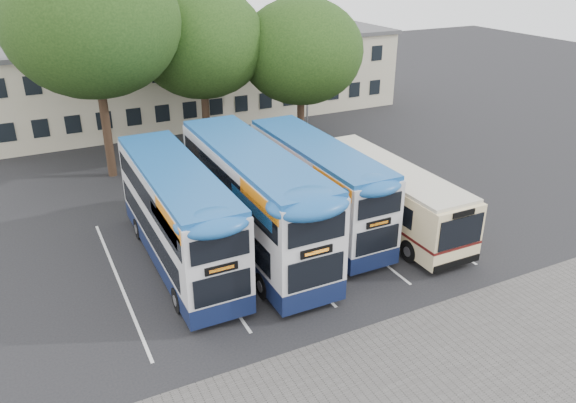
# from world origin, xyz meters

# --- Properties ---
(ground) EXTENTS (120.00, 120.00, 0.00)m
(ground) POSITION_xyz_m (0.00, 0.00, 0.00)
(ground) COLOR black
(ground) RESTS_ON ground
(paving_strip) EXTENTS (40.00, 6.00, 0.01)m
(paving_strip) POSITION_xyz_m (-2.00, -5.00, 0.01)
(paving_strip) COLOR #595654
(paving_strip) RESTS_ON ground
(bay_lines) EXTENTS (14.12, 11.00, 0.01)m
(bay_lines) POSITION_xyz_m (-3.75, 5.00, 0.01)
(bay_lines) COLOR silver
(bay_lines) RESTS_ON ground
(depot_building) EXTENTS (32.40, 8.40, 6.20)m
(depot_building) POSITION_xyz_m (0.00, 26.99, 3.15)
(depot_building) COLOR #BAB296
(depot_building) RESTS_ON ground
(lamp_post) EXTENTS (0.25, 1.05, 9.06)m
(lamp_post) POSITION_xyz_m (6.00, 19.97, 5.08)
(lamp_post) COLOR gray
(lamp_post) RESTS_ON ground
(tree_left) EXTENTS (9.45, 9.45, 12.77)m
(tree_left) POSITION_xyz_m (-8.75, 17.00, 8.74)
(tree_left) COLOR black
(tree_left) RESTS_ON ground
(tree_mid) EXTENTS (8.09, 8.09, 10.45)m
(tree_mid) POSITION_xyz_m (-2.15, 18.86, 7.00)
(tree_mid) COLOR black
(tree_mid) RESTS_ON ground
(tree_right) EXTENTS (8.03, 8.03, 9.66)m
(tree_right) POSITION_xyz_m (4.03, 17.29, 6.23)
(tree_right) COLOR black
(tree_right) RESTS_ON ground
(bus_dd_left) EXTENTS (2.53, 10.45, 4.35)m
(bus_dd_left) POSITION_xyz_m (-8.00, 5.38, 2.40)
(bus_dd_left) COLOR #101A3D
(bus_dd_left) RESTS_ON ground
(bus_dd_mid) EXTENTS (2.72, 11.23, 4.68)m
(bus_dd_mid) POSITION_xyz_m (-4.72, 5.06, 2.58)
(bus_dd_mid) COLOR #101A3D
(bus_dd_mid) RESTS_ON ground
(bus_dd_right) EXTENTS (2.45, 10.09, 4.20)m
(bus_dd_right) POSITION_xyz_m (-1.17, 5.79, 2.32)
(bus_dd_right) COLOR #101A3D
(bus_dd_right) RESTS_ON ground
(bus_single) EXTENTS (2.59, 10.17, 3.03)m
(bus_single) POSITION_xyz_m (1.98, 4.57, 1.72)
(bus_single) COLOR beige
(bus_single) RESTS_ON ground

